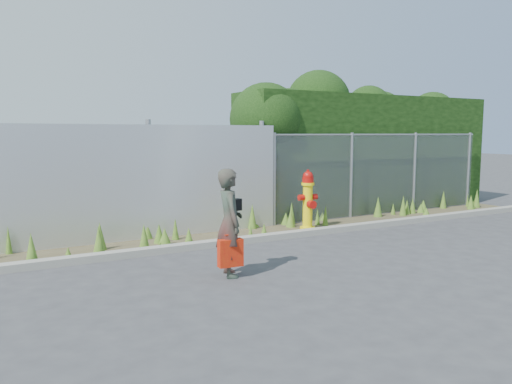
{
  "coord_description": "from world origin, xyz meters",
  "views": [
    {
      "loc": [
        -4.57,
        -6.26,
        2.04
      ],
      "look_at": [
        -0.3,
        1.4,
        1.0
      ],
      "focal_mm": 35.0,
      "sensor_mm": 36.0,
      "label": 1
    }
  ],
  "objects": [
    {
      "name": "fire_hydrant",
      "position": [
        1.44,
        2.28,
        0.62
      ],
      "size": [
        0.43,
        0.38,
        1.28
      ],
      "rotation": [
        0.0,
        0.0,
        -0.07
      ],
      "color": "yellow",
      "rests_on": "ground"
    },
    {
      "name": "chainlink_fence",
      "position": [
        4.25,
        3.0,
        1.03
      ],
      "size": [
        6.5,
        0.07,
        2.05
      ],
      "color": "gray",
      "rests_on": "ground"
    },
    {
      "name": "weed_strip",
      "position": [
        0.04,
        2.51,
        0.15
      ],
      "size": [
        16.0,
        1.34,
        0.54
      ],
      "color": "#493F29",
      "rests_on": "ground"
    },
    {
      "name": "black_shoulder_bag",
      "position": [
        -1.37,
        0.13,
        1.0
      ],
      "size": [
        0.23,
        0.1,
        0.17
      ],
      "rotation": [
        0.0,
        0.0,
        0.25
      ],
      "color": "black"
    },
    {
      "name": "woman",
      "position": [
        -1.5,
        0.03,
        0.77
      ],
      "size": [
        0.48,
        0.63,
        1.54
      ],
      "primitive_type": "imported",
      "rotation": [
        0.0,
        0.0,
        1.36
      ],
      "color": "#0E5944",
      "rests_on": "ground"
    },
    {
      "name": "red_tote_bag",
      "position": [
        -1.56,
        -0.12,
        0.37
      ],
      "size": [
        0.35,
        0.13,
        0.46
      ],
      "rotation": [
        0.0,
        0.0,
        -0.08
      ],
      "color": "red"
    },
    {
      "name": "ground",
      "position": [
        0.0,
        0.0,
        0.0
      ],
      "size": [
        80.0,
        80.0,
        0.0
      ],
      "primitive_type": "plane",
      "color": "#39383B",
      "rests_on": "ground"
    },
    {
      "name": "hedge",
      "position": [
        4.22,
        4.01,
        1.91
      ],
      "size": [
        7.72,
        1.93,
        3.6
      ],
      "color": "black",
      "rests_on": "ground"
    },
    {
      "name": "corrugated_fence",
      "position": [
        -3.25,
        3.01,
        1.1
      ],
      "size": [
        8.5,
        0.21,
        2.3
      ],
      "color": "silver",
      "rests_on": "ground"
    },
    {
      "name": "curb",
      "position": [
        0.0,
        1.8,
        0.06
      ],
      "size": [
        16.0,
        0.22,
        0.12
      ],
      "primitive_type": "cube",
      "color": "gray",
      "rests_on": "ground"
    }
  ]
}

